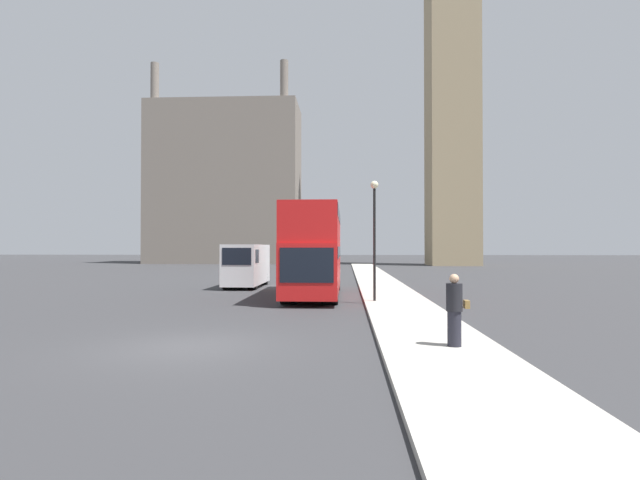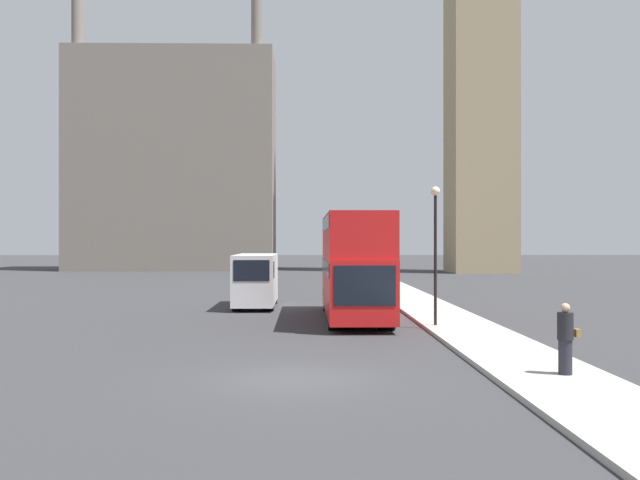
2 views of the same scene
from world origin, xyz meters
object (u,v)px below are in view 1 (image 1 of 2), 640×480
(clock_tower, at_px, (452,35))
(white_van, at_px, (247,264))
(street_lamp, at_px, (374,221))
(red_double_decker_bus, at_px, (315,248))
(pedestrian, at_px, (455,310))

(clock_tower, height_order, white_van, clock_tower)
(street_lamp, bearing_deg, clock_tower, 74.16)
(clock_tower, height_order, street_lamp, clock_tower)
(clock_tower, xyz_separation_m, red_double_decker_bus, (-16.85, -45.56, -30.49))
(red_double_decker_bus, distance_m, white_van, 7.56)
(clock_tower, distance_m, pedestrian, 68.58)
(clock_tower, xyz_separation_m, white_van, (-21.63, -39.80, -31.58))
(pedestrian, relative_size, street_lamp, 0.33)
(white_van, bearing_deg, clock_tower, 61.48)
(white_van, xyz_separation_m, street_lamp, (7.73, -9.18, 2.29))
(white_van, distance_m, pedestrian, 21.56)
(red_double_decker_bus, bearing_deg, clock_tower, 69.70)
(clock_tower, relative_size, street_lamp, 11.76)
(red_double_decker_bus, height_order, pedestrian, red_double_decker_bus)
(pedestrian, bearing_deg, clock_tower, 78.08)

